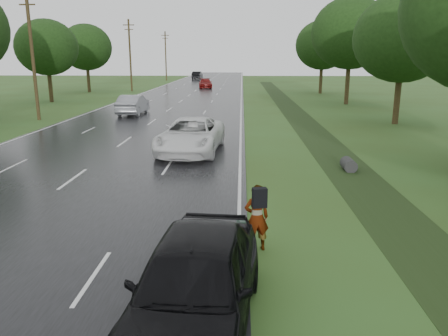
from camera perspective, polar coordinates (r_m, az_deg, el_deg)
road at (r=54.37m, az=-4.95°, el=9.17°), size 14.00×180.00×0.04m
edge_stripe_east at (r=53.94m, az=2.28°, el=9.20°), size 0.12×180.00×0.01m
edge_stripe_west at (r=55.61m, az=-11.95°, el=9.06°), size 0.12×180.00×0.01m
center_line at (r=54.37m, az=-4.95°, el=9.20°), size 0.12×180.00×0.01m
drainage_ditch at (r=28.24m, az=11.90°, el=4.24°), size 2.20×120.00×0.56m
utility_pole_mid at (r=37.33m, az=-23.78°, el=13.70°), size 1.60×0.26×10.00m
utility_pole_far at (r=65.71m, az=-12.17°, el=14.31°), size 1.60×0.26×10.00m
utility_pole_distant at (r=95.08m, az=-7.62°, el=14.39°), size 1.60×0.26×10.00m
tree_east_c at (r=34.69m, az=22.35°, el=15.44°), size 7.00×7.00×9.29m
tree_east_d at (r=48.07m, az=16.23°, el=16.53°), size 8.00×8.00×10.76m
tree_east_f at (r=61.69m, az=12.76°, el=15.39°), size 7.20×7.20×9.62m
tree_west_d at (r=52.15m, az=-22.16°, el=14.38°), size 6.60×6.60×8.80m
tree_west_f at (r=65.41m, az=-17.58°, el=14.80°), size 7.00×7.00×9.29m
pedestrian at (r=11.11m, az=4.19°, el=-6.39°), size 0.87×0.66×1.74m
white_pickup at (r=22.54m, az=-4.34°, el=4.27°), size 3.36×6.48×1.74m
dark_sedan at (r=7.99m, az=-3.80°, el=-14.81°), size 2.55×5.42×1.79m
silver_sedan at (r=38.49m, az=-11.80°, el=8.11°), size 1.81×5.09×1.67m
far_car_red at (r=70.79m, az=-2.44°, el=10.99°), size 2.55×5.21×1.46m
far_car_dark at (r=98.78m, az=-3.51°, el=11.98°), size 2.02×5.27×1.71m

